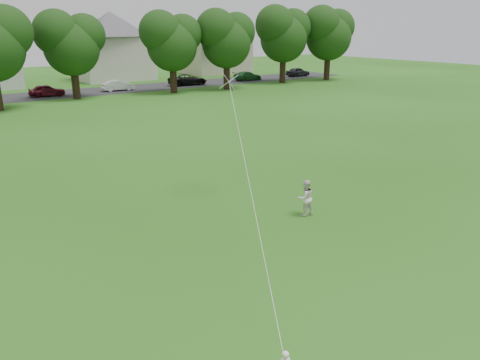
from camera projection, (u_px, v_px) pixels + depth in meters
ground at (266, 279)px, 13.15m from camera, size 160.00×160.00×0.00m
older_boy at (305, 198)px, 17.38m from camera, size 0.73×0.60×1.39m
kite at (247, 174)px, 13.72m from camera, size 3.16×5.40×11.93m
tree_row at (24, 34)px, 39.77m from camera, size 82.19×8.88×9.91m
parked_cars at (54, 90)px, 47.52m from camera, size 72.15×2.51×1.29m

